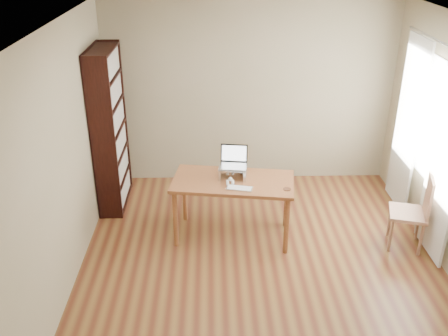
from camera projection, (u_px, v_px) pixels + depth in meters
room at (269, 161)px, 4.92m from camera, size 4.04×4.54×2.64m
bookshelf at (110, 130)px, 6.37m from camera, size 0.30×0.90×2.10m
curtains at (425, 141)px, 5.73m from camera, size 0.03×1.90×2.25m
desk at (233, 188)px, 5.80m from camera, size 1.48×0.89×0.75m
laptop_stand at (233, 171)px, 5.79m from camera, size 0.32×0.25×0.13m
laptop at (233, 160)px, 5.79m from camera, size 0.34×0.30×0.22m
keyboard at (239, 188)px, 5.55m from camera, size 0.31×0.19×0.02m
coaster at (287, 189)px, 5.55m from camera, size 0.09×0.09×0.01m
cat at (230, 171)px, 5.82m from camera, size 0.25×0.48×0.15m
chair at (415, 209)px, 5.67m from camera, size 0.50×0.50×0.91m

